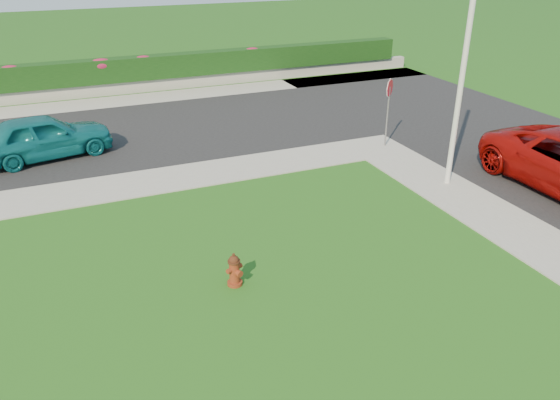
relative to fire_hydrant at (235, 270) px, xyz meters
name	(u,v)px	position (x,y,z in m)	size (l,w,h in m)	color
ground	(309,356)	(0.50, -2.67, -0.37)	(120.00, 120.00, 0.00)	black
street_far	(17,148)	(-4.50, 11.33, -0.35)	(26.00, 8.00, 0.04)	black
curb_corner	(375,147)	(7.50, 6.33, -0.35)	(2.00, 2.00, 0.04)	gray
sidewalk_beyond	(112,102)	(-0.50, 16.33, -0.35)	(34.00, 2.00, 0.04)	gray
retaining_wall	(107,89)	(-0.50, 17.83, -0.07)	(34.00, 0.40, 0.60)	gray
hedge	(104,71)	(-0.50, 17.93, 0.78)	(32.00, 0.90, 1.10)	black
fire_hydrant	(235,270)	(0.00, 0.00, 0.00)	(0.40, 0.38, 0.78)	#571D0D
sedan_teal	(43,136)	(-3.50, 9.80, 0.43)	(1.79, 4.44, 1.51)	#0E646C
utility_pole	(462,80)	(7.79, 2.65, 2.85)	(0.16, 0.16, 6.44)	silver
stop_sign	(389,97)	(7.89, 6.29, 1.48)	(0.54, 0.44, 2.49)	slate
flower_clump_c	(10,71)	(-4.56, 17.83, 1.12)	(1.05, 0.68, 0.53)	#A91D52
flower_clump_d	(101,65)	(-0.62, 17.83, 1.10)	(1.19, 0.76, 0.59)	#A91D52
flower_clump_e	(143,61)	(1.38, 17.83, 1.13)	(1.01, 0.65, 0.50)	#A91D52
flower_clump_f	(252,53)	(7.03, 17.83, 1.12)	(1.04, 0.67, 0.52)	#A91D52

